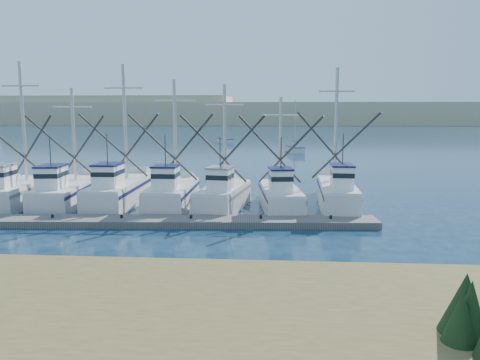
# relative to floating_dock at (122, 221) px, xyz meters

# --- Properties ---
(ground) EXTENTS (500.00, 500.00, 0.00)m
(ground) POSITION_rel_floating_dock_xyz_m (7.33, -6.04, -0.20)
(ground) COLOR #0B1E33
(ground) RESTS_ON ground
(floating_dock) EXTENTS (29.37, 3.57, 0.39)m
(floating_dock) POSITION_rel_floating_dock_xyz_m (0.00, 0.00, 0.00)
(floating_dock) COLOR #67625D
(floating_dock) RESTS_ON ground
(dune_ridge) EXTENTS (360.00, 60.00, 10.00)m
(dune_ridge) POSITION_rel_floating_dock_xyz_m (7.33, 203.96, 4.80)
(dune_ridge) COLOR tan
(dune_ridge) RESTS_ON ground
(trawler_fleet) EXTENTS (28.68, 9.07, 9.92)m
(trawler_fleet) POSITION_rel_floating_dock_xyz_m (-0.45, 4.98, 0.78)
(trawler_fleet) COLOR silver
(trawler_fleet) RESTS_ON ground
(sailboat_near) EXTENTS (2.84, 6.84, 8.10)m
(sailboat_near) POSITION_rel_floating_dock_xyz_m (12.07, 47.87, 0.29)
(sailboat_near) COLOR silver
(sailboat_near) RESTS_ON ground
(sailboat_far) EXTENTS (3.93, 5.96, 8.10)m
(sailboat_far) POSITION_rel_floating_dock_xyz_m (-0.83, 67.02, 0.30)
(sailboat_far) COLOR silver
(sailboat_far) RESTS_ON ground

